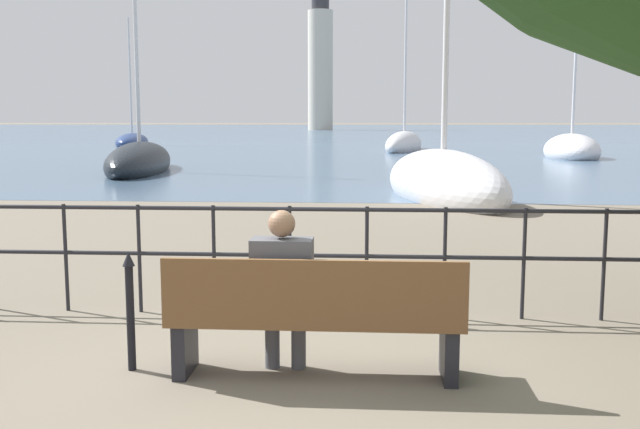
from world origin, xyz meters
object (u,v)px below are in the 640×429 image
sailboat_1 (140,162)px  seated_person_left (283,285)px  park_bench (315,319)px  closed_umbrella (130,305)px  sailboat_5 (571,151)px  sailboat_2 (132,141)px  sailboat_0 (404,144)px  harbor_lighthouse (320,63)px  sailboat_4 (443,183)px

sailboat_1 → seated_person_left: bearing=-78.2°
seated_person_left → park_bench: bearing=-18.7°
park_bench → closed_umbrella: (-1.37, 0.09, 0.06)m
sailboat_5 → sailboat_2: bearing=154.5°
seated_person_left → closed_umbrella: seated_person_left is taller
closed_umbrella → sailboat_1: bearing=107.8°
seated_person_left → sailboat_0: size_ratio=0.11×
park_bench → sailboat_2: (-17.05, 46.84, -0.15)m
park_bench → harbor_lighthouse: bearing=93.8°
closed_umbrella → sailboat_2: 49.31m
sailboat_2 → sailboat_0: bearing=-31.5°
closed_umbrella → harbor_lighthouse: size_ratio=0.03×
park_bench → sailboat_1: (-7.92, 20.49, -0.11)m
closed_umbrella → sailboat_5: bearing=69.2°
harbor_lighthouse → sailboat_0: bearing=-83.0°
sailboat_0 → closed_umbrella: bearing=-83.9°
seated_person_left → closed_umbrella: (-1.14, 0.01, -0.17)m
sailboat_5 → sailboat_4: bearing=-109.0°
harbor_lighthouse → sailboat_1: bearing=-89.5°
seated_person_left → sailboat_4: sailboat_4 is taller
sailboat_4 → sailboat_5: 20.96m
sailboat_0 → sailboat_2: size_ratio=1.18×
sailboat_2 → park_bench: bearing=-80.3°
sailboat_1 → sailboat_5: (18.31, 10.65, 0.03)m
sailboat_5 → harbor_lighthouse: 103.42m
seated_person_left → sailboat_1: size_ratio=0.14×
seated_person_left → sailboat_2: size_ratio=0.13×
sailboat_5 → harbor_lighthouse: harbor_lighthouse is taller
sailboat_1 → closed_umbrella: bearing=-81.1°
sailboat_1 → sailboat_5: sailboat_1 is taller
sailboat_0 → harbor_lighthouse: harbor_lighthouse is taller
closed_umbrella → harbor_lighthouse: harbor_lighthouse is taller
sailboat_0 → sailboat_4: bearing=-79.1°
sailboat_2 → closed_umbrella: bearing=-81.8°
sailboat_0 → harbor_lighthouse: bearing=108.8°
park_bench → closed_umbrella: size_ratio=2.36×
sailboat_4 → sailboat_1: bearing=124.1°
park_bench → sailboat_2: sailboat_2 is taller
harbor_lighthouse → park_bench: bearing=-86.2°
closed_umbrella → sailboat_4: 12.29m
seated_person_left → sailboat_1: sailboat_1 is taller
closed_umbrella → sailboat_2: size_ratio=0.09×
seated_person_left → sailboat_0: 39.24m
closed_umbrella → sailboat_2: bearing=108.5°
park_bench → sailboat_2: 49.85m
sailboat_0 → sailboat_5: size_ratio=1.51×
seated_person_left → sailboat_2: sailboat_2 is taller
sailboat_0 → sailboat_4: size_ratio=1.15×
sailboat_1 → sailboat_5: 21.18m
sailboat_0 → sailboat_2: bearing=170.6°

